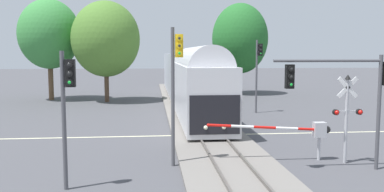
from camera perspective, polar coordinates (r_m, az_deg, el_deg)
name	(u,v)px	position (r m, az deg, el deg)	size (l,w,h in m)	color
ground_plane	(207,135)	(25.43, 2.15, -5.41)	(220.00, 220.00, 0.00)	#47474C
road_centre_stripe	(207,135)	(25.43, 2.15, -5.40)	(44.00, 0.20, 0.01)	beige
railway_track	(207,133)	(25.41, 2.15, -5.20)	(4.40, 80.00, 0.32)	slate
commuter_train	(186,76)	(40.05, -0.77, 2.77)	(3.04, 39.03, 5.16)	silver
crossing_gate_near	(306,130)	(19.95, 15.49, -4.61)	(5.84, 0.40, 1.83)	#B7B7BC
crossing_signal_mast	(347,110)	(19.82, 20.65, -1.77)	(1.36, 0.44, 4.06)	#B2B2B7
traffic_signal_near_right	(349,84)	(18.51, 20.88, 1.60)	(5.10, 0.38, 4.94)	#4C4C51
traffic_signal_far_side	(258,64)	(34.81, 9.15, 4.33)	(0.53, 0.38, 6.09)	#4C4C51
traffic_signal_near_left	(67,97)	(15.51, -16.91, -0.20)	(0.53, 0.38, 5.09)	#4C4C51
traffic_signal_median	(176,74)	(17.99, -2.27, 3.01)	(0.53, 0.38, 6.12)	#4C4C51
pine_left_background	(49,34)	(46.51, -19.15, 8.08)	(6.42, 6.42, 10.69)	brown
elm_centre_background	(240,39)	(50.62, 6.65, 7.89)	(6.74, 6.74, 10.99)	brown
oak_behind_train	(106,39)	(43.14, -11.85, 7.72)	(6.91, 6.91, 10.29)	#4C3828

